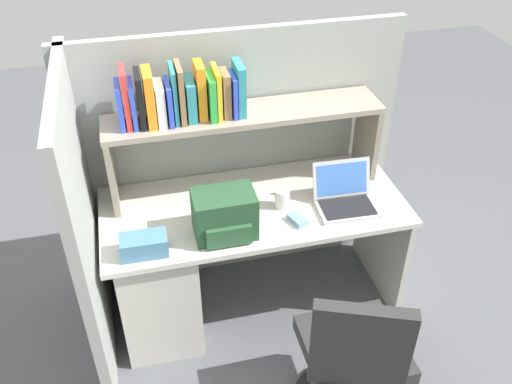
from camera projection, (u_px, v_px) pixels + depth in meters
The scene contains 12 objects.
ground_plane at pixel (254, 301), 3.37m from camera, with size 8.00×8.00×0.00m, color #595B60.
desk at pixel (185, 262), 3.05m from camera, with size 1.60×0.70×0.73m.
cubicle_partition_rear at pixel (238, 160), 3.21m from camera, with size 1.84×0.05×1.55m, color #939991.
cubicle_partition_left at pixel (87, 229), 2.71m from camera, with size 0.05×1.06×1.55m, color #939991.
overhead_hutch at pixel (245, 128), 2.89m from camera, with size 1.44×0.28×0.45m.
reference_books_on_shelf at pixel (181, 96), 2.70m from camera, with size 0.62×0.19×0.29m.
laptop at pixel (345, 197), 2.91m from camera, with size 0.32×0.28×0.22m.
backpack at pixel (225, 215), 2.69m from camera, with size 0.30×0.23×0.23m.
computer_mouse at pixel (297, 220), 2.81m from camera, with size 0.06×0.10×0.03m, color #7299C6.
paper_cup at pixel (282, 198), 2.90m from camera, with size 0.08×0.08×0.11m, color white.
tissue_box at pixel (144, 245), 2.60m from camera, with size 0.22×0.12×0.10m, color teal.
office_chair at pixel (352, 366), 2.52m from camera, with size 0.53×0.55×0.93m.
Camera 1 is at (-0.55, -2.27, 2.51)m, focal length 39.06 mm.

